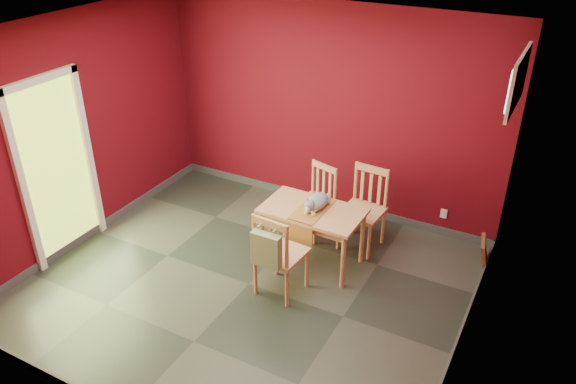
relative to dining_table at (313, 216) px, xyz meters
The scene contains 13 objects.
ground 1.03m from the dining_table, 120.61° to the right, with size 4.50×4.50×0.00m, color #2D342D.
room_shell 1.00m from the dining_table, 120.61° to the right, with size 4.50×4.50×4.50m.
doorway 2.92m from the dining_table, 157.25° to the right, with size 0.06×1.01×2.13m.
window 2.52m from the dining_table, ahead, with size 0.05×0.90×0.50m.
outlet_plate 1.77m from the dining_table, 47.28° to the left, with size 0.08×0.01×0.12m, color silver.
dining_table is the anchor object (origin of this frame).
table_runner 0.11m from the dining_table, 90.00° to the right, with size 0.31×0.63×0.32m.
chair_far_left 0.67m from the dining_table, 111.71° to the left, with size 0.52×0.52×0.89m.
chair_far_right 0.73m from the dining_table, 58.00° to the left, with size 0.50×0.50×0.99m.
chair_near 0.68m from the dining_table, 95.28° to the right, with size 0.50×0.50×0.99m.
tote_bag 0.90m from the dining_table, 94.71° to the right, with size 0.31×0.19×0.44m.
cat 0.20m from the dining_table, 60.61° to the left, with size 0.23×0.44×0.22m, color slate, non-canonical shape.
picture_frame 2.01m from the dining_table, 25.44° to the left, with size 0.17×0.36×0.35m.
Camera 1 is at (2.69, -4.12, 3.86)m, focal length 35.00 mm.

